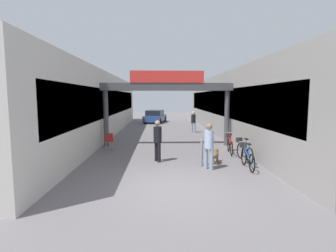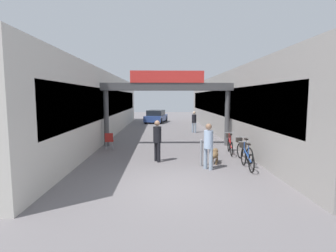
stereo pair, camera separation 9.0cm
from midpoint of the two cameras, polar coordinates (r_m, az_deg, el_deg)
ground_plane at (r=8.09m, az=1.27°, el=-13.08°), size 80.00×80.00×0.00m
storefront_left at (r=19.22m, az=-15.76°, el=4.35°), size 3.00×26.00×4.23m
storefront_right at (r=19.42m, az=14.89°, el=4.40°), size 3.00×26.00×4.23m
arcade_sign_gateway at (r=14.38m, az=-0.01°, el=7.21°), size 7.40×0.47×4.10m
pedestrian_with_dog at (r=9.83m, az=9.05°, el=-3.73°), size 0.48×0.48×1.72m
pedestrian_companion at (r=10.89m, az=-2.11°, el=-2.65°), size 0.46×0.46×1.73m
pedestrian_carrying_crate at (r=19.98m, az=5.83°, el=1.19°), size 0.48×0.48×1.62m
dog_on_leash at (r=10.91m, az=10.36°, el=-6.10°), size 0.50×0.82×0.57m
bicycle_blue_nearest at (r=10.46m, az=16.95°, el=-6.40°), size 0.46×1.69×0.98m
bicycle_black_second at (r=11.65m, az=16.35°, el=-5.09°), size 0.46×1.69×0.98m
bicycle_red_third at (r=12.94m, az=13.51°, el=-3.90°), size 0.46×1.68×0.98m
bollard_post_metal at (r=10.36m, az=7.49°, el=-5.73°), size 0.10×0.10×1.06m
cafe_chair_red_nearer at (r=13.58m, az=-12.48°, el=-2.95°), size 0.43×0.43×0.89m
parked_car_blue at (r=28.00m, az=-2.51°, el=2.09°), size 2.52×4.27×1.33m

